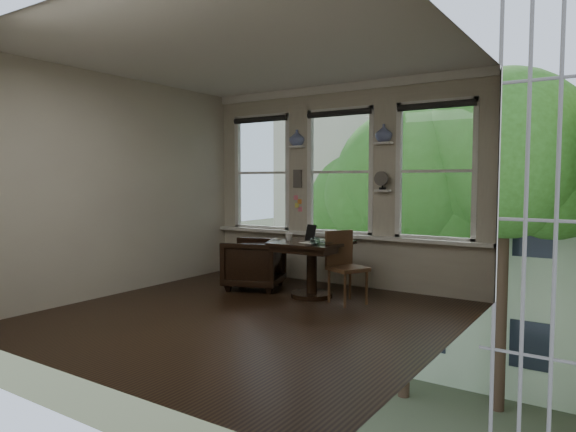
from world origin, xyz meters
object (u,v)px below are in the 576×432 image
Objects in this scene: armchair_left at (254,264)px; laptop at (318,243)px; table at (312,269)px; mug at (289,237)px; side_chair_right at (348,268)px.

armchair_left is 1.24m from laptop.
table is 1.13× the size of armchair_left.
side_chair_right is at bearing -1.43° from mug.
side_chair_right is 0.50m from laptop.
side_chair_right reaches higher than laptop.
mug reaches higher than laptop.
armchair_left is 0.78m from mug.
side_chair_right is (1.56, -0.07, 0.10)m from armchair_left.
mug is at bearing 114.34° from side_chair_right.
side_chair_right is at bearing 67.65° from armchair_left.
table is 0.55m from mug.
table is at bearing 7.13° from mug.
side_chair_right reaches higher than table.
mug is (-0.34, -0.04, 0.42)m from table.
table is at bearing 109.25° from side_chair_right.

